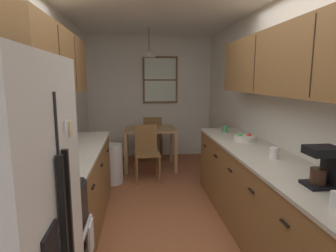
{
  "coord_description": "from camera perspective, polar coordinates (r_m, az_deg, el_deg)",
  "views": [
    {
      "loc": [
        -0.29,
        -2.37,
        1.66
      ],
      "look_at": [
        0.13,
        1.35,
        1.03
      ],
      "focal_mm": 29.93,
      "sensor_mm": 36.0,
      "label": 1
    }
  ],
  "objects": [
    {
      "name": "ground_plane",
      "position": [
        3.77,
        -1.45,
        -16.52
      ],
      "size": [
        12.0,
        12.0,
        0.0
      ],
      "primitive_type": "plane",
      "color": "brown"
    },
    {
      "name": "wall_left",
      "position": [
        3.56,
        -23.77,
        2.58
      ],
      "size": [
        0.1,
        9.0,
        2.55
      ],
      "primitive_type": "cube",
      "color": "silver",
      "rests_on": "ground"
    },
    {
      "name": "wall_right",
      "position": [
        3.77,
        19.4,
        3.19
      ],
      "size": [
        0.1,
        9.0,
        2.55
      ],
      "primitive_type": "cube",
      "color": "silver",
      "rests_on": "ground"
    },
    {
      "name": "wall_back",
      "position": [
        6.04,
        -3.68,
        5.92
      ],
      "size": [
        4.4,
        0.1,
        2.55
      ],
      "primitive_type": "cube",
      "color": "silver",
      "rests_on": "ground"
    },
    {
      "name": "counter_left",
      "position": [
        3.41,
        -18.44,
        -11.7
      ],
      "size": [
        0.64,
        1.98,
        0.9
      ],
      "color": "brown",
      "rests_on": "ground"
    },
    {
      "name": "upper_cabinets_left",
      "position": [
        3.18,
        -22.5,
        12.03
      ],
      "size": [
        0.33,
        2.06,
        0.66
      ],
      "color": "brown"
    },
    {
      "name": "counter_right",
      "position": [
        3.05,
        19.79,
        -14.34
      ],
      "size": [
        0.64,
        3.38,
        0.9
      ],
      "color": "brown",
      "rests_on": "ground"
    },
    {
      "name": "upper_cabinets_right",
      "position": [
        2.83,
        24.44,
        12.02
      ],
      "size": [
        0.33,
        3.06,
        0.64
      ],
      "color": "brown"
    },
    {
      "name": "dining_table",
      "position": [
        5.2,
        -3.68,
        -1.89
      ],
      "size": [
        0.94,
        0.72,
        0.75
      ],
      "color": "#A87F51",
      "rests_on": "ground"
    },
    {
      "name": "dining_chair_near",
      "position": [
        4.67,
        -4.34,
        -4.8
      ],
      "size": [
        0.42,
        0.42,
        0.9
      ],
      "color": "brown",
      "rests_on": "ground"
    },
    {
      "name": "dining_chair_far",
      "position": [
        5.79,
        -3.18,
        -1.98
      ],
      "size": [
        0.41,
        0.41,
        0.9
      ],
      "color": "brown",
      "rests_on": "ground"
    },
    {
      "name": "pendant_light",
      "position": [
        5.12,
        -3.86,
        14.33
      ],
      "size": [
        0.25,
        0.25,
        0.52
      ],
      "color": "black"
    },
    {
      "name": "back_window",
      "position": [
        5.97,
        -1.6,
        9.35
      ],
      "size": [
        0.73,
        0.05,
        0.97
      ],
      "color": "brown"
    },
    {
      "name": "trash_bin",
      "position": [
        4.61,
        -11.35,
        -7.57
      ],
      "size": [
        0.35,
        0.35,
        0.63
      ],
      "primitive_type": "cylinder",
      "color": "silver",
      "rests_on": "ground"
    },
    {
      "name": "storage_canister",
      "position": [
        2.57,
        -22.39,
        -6.32
      ],
      "size": [
        0.12,
        0.12,
        0.17
      ],
      "color": "#265999",
      "rests_on": "counter_left"
    },
    {
      "name": "dish_towel",
      "position": [
        2.3,
        -15.4,
        -21.08
      ],
      "size": [
        0.02,
        0.16,
        0.24
      ],
      "primitive_type": "cube",
      "color": "white"
    },
    {
      "name": "coffee_maker",
      "position": [
        2.29,
        29.4,
        -7.04
      ],
      "size": [
        0.22,
        0.18,
        0.29
      ],
      "color": "black",
      "rests_on": "counter_right"
    },
    {
      "name": "mug_by_coffeemaker",
      "position": [
        2.9,
        20.83,
        -5.12
      ],
      "size": [
        0.12,
        0.08,
        0.11
      ],
      "color": "white",
      "rests_on": "counter_right"
    },
    {
      "name": "mug_spare",
      "position": [
        4.11,
        11.56,
        -0.58
      ],
      "size": [
        0.12,
        0.08,
        0.1
      ],
      "color": "#3F7F4C",
      "rests_on": "counter_right"
    },
    {
      "name": "fruit_bowl",
      "position": [
        3.61,
        15.33,
        -2.32
      ],
      "size": [
        0.26,
        0.26,
        0.09
      ],
      "color": "silver",
      "rests_on": "counter_right"
    },
    {
      "name": "table_serving_bowl",
      "position": [
        5.1,
        -4.62,
        -0.35
      ],
      "size": [
        0.16,
        0.16,
        0.06
      ],
      "primitive_type": "cylinder",
      "color": "#E0D14C",
      "rests_on": "dining_table"
    }
  ]
}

